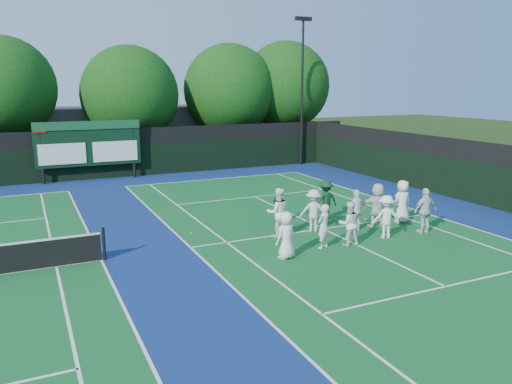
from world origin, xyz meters
name	(u,v)px	position (x,y,z in m)	size (l,w,h in m)	color
ground	(337,236)	(0.00, 0.00, 0.00)	(120.00, 120.00, 0.00)	#1B320D
court_apron	(176,250)	(-6.00, 1.00, 0.00)	(34.00, 32.00, 0.01)	navy
near_court	(323,229)	(0.00, 1.00, 0.01)	(11.05, 23.85, 0.01)	#125824
back_fence	(106,156)	(-6.00, 16.00, 1.36)	(34.00, 0.08, 3.00)	black
divider_fence_right	(488,178)	(9.00, 1.00, 1.36)	(0.08, 32.00, 3.00)	black
scoreboard	(88,144)	(-7.01, 15.59, 2.19)	(6.00, 0.21, 3.55)	black
clubhouse	(142,132)	(-2.00, 24.00, 2.00)	(18.00, 6.00, 4.00)	#55555A
light_pole_right	(302,75)	(7.50, 15.70, 6.30)	(1.20, 0.30, 10.12)	black
tree_b	(6,90)	(-11.13, 19.58, 5.28)	(6.24, 6.24, 8.57)	black
tree_c	(132,97)	(-3.53, 19.58, 4.79)	(6.52, 6.52, 8.22)	black
tree_d	(231,92)	(3.72, 19.58, 5.07)	(6.67, 6.67, 8.58)	black
tree_e	(287,88)	(8.40, 19.58, 5.37)	(6.73, 6.73, 8.91)	black
tennis_ball_0	(282,248)	(-2.61, -0.43, 0.03)	(0.07, 0.07, 0.07)	#BCD919
tennis_ball_1	(335,219)	(1.21, 1.94, 0.03)	(0.07, 0.07, 0.07)	#BCD919
tennis_ball_3	(191,233)	(-4.96, 2.55, 0.03)	(0.07, 0.07, 0.07)	#BCD919
tennis_ball_4	(285,210)	(0.04, 4.23, 0.03)	(0.07, 0.07, 0.07)	#BCD919
tennis_ball_5	(365,219)	(2.40, 1.45, 0.03)	(0.07, 0.07, 0.07)	#BCD919
player_front_0	(286,235)	(-2.96, -1.38, 0.79)	(0.77, 0.50, 1.58)	white
player_front_1	(324,226)	(-1.27, -0.99, 0.79)	(0.57, 0.38, 1.58)	white
player_front_2	(349,223)	(-0.27, -1.09, 0.80)	(0.77, 0.60, 1.59)	white
player_front_3	(386,217)	(1.47, -0.97, 0.81)	(1.05, 0.60, 1.63)	white
player_front_4	(425,211)	(3.27, -1.07, 0.88)	(1.03, 0.43, 1.76)	silver
player_back_0	(278,212)	(-2.05, 0.92, 0.93)	(0.91, 0.71, 1.86)	white
player_back_1	(313,211)	(-0.51, 0.93, 0.83)	(1.07, 0.61, 1.66)	silver
player_back_2	(356,210)	(1.06, 0.30, 0.82)	(0.96, 0.40, 1.64)	white
player_back_3	(377,205)	(2.16, 0.41, 0.89)	(1.66, 0.53, 1.79)	white
player_back_4	(402,202)	(3.47, 0.45, 0.89)	(0.87, 0.57, 1.78)	white
coach_left	(278,205)	(-1.22, 2.49, 0.78)	(0.57, 0.37, 1.57)	#0E351E
coach_right	(326,200)	(0.86, 2.18, 0.85)	(1.10, 0.63, 1.70)	#0D321D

